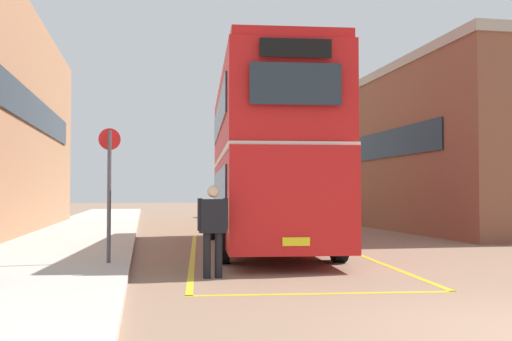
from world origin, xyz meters
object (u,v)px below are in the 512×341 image
bus_stop_sign (109,182)px  double_decker_bus (265,157)px  single_deck_bus (263,191)px  pedestrian_boarding (213,224)px

bus_stop_sign → double_decker_bus: bearing=43.6°
double_decker_bus → bus_stop_sign: (-3.97, -3.78, -0.75)m
double_decker_bus → single_deck_bus: 17.76m
single_deck_bus → double_decker_bus: bearing=-101.1°
double_decker_bus → bus_stop_sign: size_ratio=3.98×
single_deck_bus → pedestrian_boarding: size_ratio=5.01×
double_decker_bus → pedestrian_boarding: double_decker_bus is taller
single_deck_bus → bus_stop_sign: bearing=-109.2°
pedestrian_boarding → bus_stop_sign: bus_stop_sign is taller
double_decker_bus → single_deck_bus: size_ratio=1.28×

